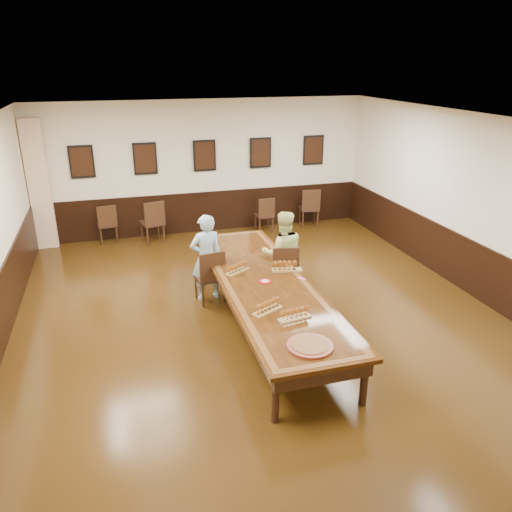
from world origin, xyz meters
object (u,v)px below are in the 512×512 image
object	(u,v)px
spare_chair_a	(107,223)
spare_chair_b	(152,221)
person_woman	(283,253)
conference_table	(265,290)
chair_woman	(283,270)
spare_chair_d	(309,207)
chair_man	(209,275)
spare_chair_c	(264,214)
person_man	(206,258)
carved_platter	(310,346)

from	to	relation	value
spare_chair_a	spare_chair_b	world-z (taller)	spare_chair_b
person_woman	conference_table	size ratio (longest dim) A/B	0.31
chair_woman	spare_chair_d	world-z (taller)	chair_woman
chair_man	spare_chair_c	xyz separation A→B (m)	(2.08, 3.46, -0.05)
spare_chair_a	person_man	size ratio (longest dim) A/B	0.59
spare_chair_a	spare_chair_d	size ratio (longest dim) A/B	0.93
chair_woman	chair_man	bearing A→B (deg)	2.61
spare_chair_b	spare_chair_c	xyz separation A→B (m)	(2.76, 0.06, -0.07)
spare_chair_a	person_man	xyz separation A→B (m)	(1.69, -3.63, 0.33)
conference_table	person_man	bearing A→B (deg)	121.52
spare_chair_d	chair_woman	bearing A→B (deg)	71.26
person_man	conference_table	distance (m)	1.39
spare_chair_a	person_woman	bearing A→B (deg)	120.95
person_man	person_woman	xyz separation A→B (m)	(1.38, -0.14, -0.01)
chair_man	conference_table	xyz separation A→B (m)	(0.70, -1.07, 0.12)
spare_chair_b	spare_chair_d	bearing A→B (deg)	167.81
spare_chair_b	carved_platter	size ratio (longest dim) A/B	1.79
chair_woman	carved_platter	world-z (taller)	chair_woman
spare_chair_a	carved_platter	size ratio (longest dim) A/B	1.61
spare_chair_c	carved_platter	distance (m)	6.71
spare_chair_c	person_woman	xyz separation A→B (m)	(-0.72, -3.50, 0.34)
spare_chair_a	chair_woman	bearing A→B (deg)	120.04
spare_chair_d	carved_platter	size ratio (longest dim) A/B	1.74
chair_man	spare_chair_b	world-z (taller)	spare_chair_b
carved_platter	person_woman	bearing A→B (deg)	77.15
spare_chair_b	spare_chair_d	size ratio (longest dim) A/B	1.03
spare_chair_d	person_woman	xyz separation A→B (m)	(-1.96, -3.61, 0.28)
chair_woman	person_woman	world-z (taller)	person_woman
chair_man	spare_chair_a	distance (m)	4.10
spare_chair_a	person_man	world-z (taller)	person_man
spare_chair_b	carved_platter	xyz separation A→B (m)	(1.35, -6.48, 0.26)
chair_woman	spare_chair_a	xyz separation A→B (m)	(-3.05, 3.88, -0.04)
chair_man	spare_chair_d	distance (m)	4.87
spare_chair_b	person_man	distance (m)	3.37
spare_chair_a	person_man	distance (m)	4.02
spare_chair_c	spare_chair_d	distance (m)	1.25
person_man	conference_table	xyz separation A→B (m)	(0.72, -1.17, -0.18)
person_woman	conference_table	bearing A→B (deg)	66.22
spare_chair_a	person_woman	distance (m)	4.87
chair_woman	spare_chair_d	bearing A→B (deg)	-109.28
person_man	person_woman	distance (m)	1.38
chair_woman	carved_platter	bearing A→B (deg)	85.80
spare_chair_d	person_man	distance (m)	4.82
chair_woman	spare_chair_c	bearing A→B (deg)	-92.71
spare_chair_d	spare_chair_a	bearing A→B (deg)	7.44
chair_woman	spare_chair_b	bearing A→B (deg)	-51.44
spare_chair_a	spare_chair_d	xyz separation A→B (m)	(5.03, -0.17, 0.04)
spare_chair_b	conference_table	distance (m)	4.68
spare_chair_d	person_man	size ratio (longest dim) A/B	0.63
carved_platter	chair_man	bearing A→B (deg)	102.15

